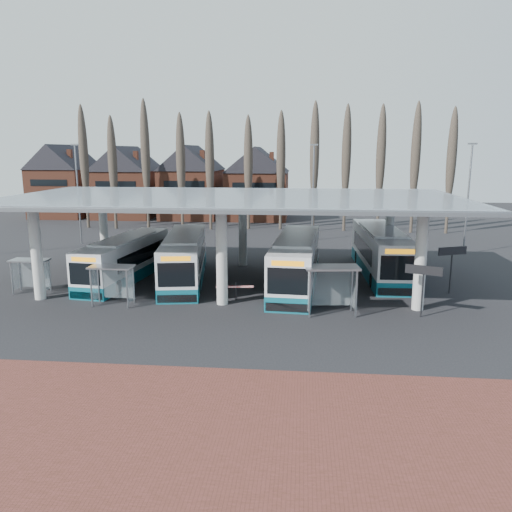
# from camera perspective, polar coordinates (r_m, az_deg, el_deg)

# --- Properties ---
(ground) EXTENTS (140.00, 140.00, 0.00)m
(ground) POSITION_cam_1_polar(r_m,az_deg,el_deg) (29.33, -4.64, -6.92)
(ground) COLOR black
(ground) RESTS_ON ground
(brick_strip) EXTENTS (70.00, 10.00, 0.03)m
(brick_strip) POSITION_cam_1_polar(r_m,az_deg,el_deg) (18.65, -11.32, -18.69)
(brick_strip) COLOR brown
(brick_strip) RESTS_ON ground
(station_canopy) EXTENTS (32.00, 16.00, 6.34)m
(station_canopy) POSITION_cam_1_polar(r_m,az_deg,el_deg) (35.87, -2.59, 5.87)
(station_canopy) COLOR beige
(station_canopy) RESTS_ON ground
(poplar_row) EXTENTS (45.10, 1.10, 14.50)m
(poplar_row) POSITION_cam_1_polar(r_m,az_deg,el_deg) (60.53, 0.69, 11.25)
(poplar_row) COLOR #473D33
(poplar_row) RESTS_ON ground
(townhouse_row) EXTENTS (36.80, 10.30, 12.25)m
(townhouse_row) POSITION_cam_1_polar(r_m,az_deg,el_deg) (74.35, -10.95, 8.97)
(townhouse_row) COLOR brown
(townhouse_row) RESTS_ON ground
(lamp_post_a) EXTENTS (0.80, 0.16, 10.17)m
(lamp_post_a) POSITION_cam_1_polar(r_m,az_deg,el_deg) (54.55, -19.68, 6.88)
(lamp_post_a) COLOR slate
(lamp_post_a) RESTS_ON ground
(lamp_post_b) EXTENTS (0.80, 0.16, 10.17)m
(lamp_post_b) POSITION_cam_1_polar(r_m,az_deg,el_deg) (53.50, 6.53, 7.41)
(lamp_post_b) COLOR slate
(lamp_post_b) RESTS_ON ground
(lamp_post_c) EXTENTS (0.80, 0.16, 10.17)m
(lamp_post_c) POSITION_cam_1_polar(r_m,az_deg,el_deg) (49.84, 23.07, 6.22)
(lamp_post_c) COLOR slate
(lamp_post_c) RESTS_ON ground
(bus_0) EXTENTS (3.70, 11.65, 3.18)m
(bus_0) POSITION_cam_1_polar(r_m,az_deg,el_deg) (38.61, -14.65, -0.37)
(bus_0) COLOR silver
(bus_0) RESTS_ON ground
(bus_1) EXTENTS (4.47, 12.63, 3.44)m
(bus_1) POSITION_cam_1_polar(r_m,az_deg,el_deg) (37.52, -8.16, -0.26)
(bus_1) COLOR silver
(bus_1) RESTS_ON ground
(bus_2) EXTENTS (3.57, 13.01, 3.57)m
(bus_2) POSITION_cam_1_polar(r_m,az_deg,el_deg) (35.60, 4.61, -0.73)
(bus_2) COLOR silver
(bus_2) RESTS_ON ground
(bus_3) EXTENTS (3.18, 13.12, 3.62)m
(bus_3) POSITION_cam_1_polar(r_m,az_deg,el_deg) (40.08, 14.06, 0.41)
(bus_3) COLOR silver
(bus_3) RESTS_ON ground
(shelter_0) EXTENTS (2.50, 1.25, 2.32)m
(shelter_0) POSITION_cam_1_polar(r_m,az_deg,el_deg) (36.98, -24.31, -1.28)
(shelter_0) COLOR gray
(shelter_0) RESTS_ON ground
(shelter_1) EXTENTS (2.73, 1.43, 2.50)m
(shelter_1) POSITION_cam_1_polar(r_m,az_deg,el_deg) (32.30, -16.04, -2.23)
(shelter_1) COLOR gray
(shelter_1) RESTS_ON ground
(shelter_2) EXTENTS (3.27, 1.89, 2.89)m
(shelter_2) POSITION_cam_1_polar(r_m,az_deg,el_deg) (29.56, 8.59, -2.61)
(shelter_2) COLOR gray
(shelter_2) RESTS_ON ground
(info_sign_0) EXTENTS (1.96, 0.82, 3.05)m
(info_sign_0) POSITION_cam_1_polar(r_m,az_deg,el_deg) (30.04, 18.60, -1.97)
(info_sign_0) COLOR black
(info_sign_0) RESTS_ON ground
(info_sign_1) EXTENTS (2.04, 0.93, 3.21)m
(info_sign_1) POSITION_cam_1_polar(r_m,az_deg,el_deg) (35.73, 21.51, 0.17)
(info_sign_1) COLOR black
(info_sign_1) RESTS_ON ground
(barrier) EXTENTS (2.37, 0.79, 1.19)m
(barrier) POSITION_cam_1_polar(r_m,az_deg,el_deg) (31.81, -2.41, -3.65)
(barrier) COLOR black
(barrier) RESTS_ON ground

